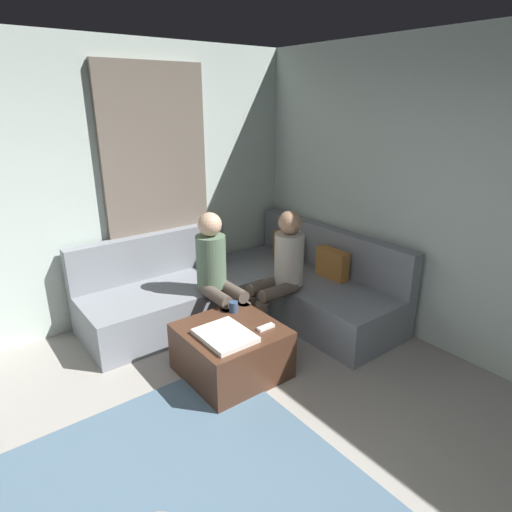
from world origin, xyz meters
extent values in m
cube|color=silver|center=(-2.94, 0.00, 1.35)|extent=(0.12, 6.00, 2.70)
cube|color=#726659|center=(-2.84, 1.30, 1.25)|extent=(0.06, 1.10, 2.50)
cube|color=gray|center=(-1.78, 2.41, 0.21)|extent=(2.10, 0.85, 0.42)
cube|color=gray|center=(-1.78, 2.76, 0.65)|extent=(2.10, 0.14, 0.45)
cube|color=gray|center=(-2.41, 1.13, 0.21)|extent=(0.85, 1.70, 0.42)
cube|color=gray|center=(-2.76, 1.13, 0.65)|extent=(0.14, 1.70, 0.45)
cube|color=#B27233|center=(-2.28, 2.58, 0.54)|extent=(0.36, 0.12, 0.36)
cube|color=#B27233|center=(-1.58, 2.58, 0.54)|extent=(0.36, 0.12, 0.36)
cube|color=#4C2D1E|center=(-1.34, 1.15, 0.21)|extent=(0.76, 0.76, 0.42)
cube|color=white|center=(-1.24, 1.03, 0.44)|extent=(0.44, 0.36, 0.04)
cylinder|color=#334C72|center=(-1.56, 1.33, 0.47)|extent=(0.08, 0.08, 0.10)
cube|color=white|center=(-1.16, 1.37, 0.43)|extent=(0.05, 0.15, 0.02)
cylinder|color=brown|center=(-1.54, 1.63, 0.21)|extent=(0.12, 0.12, 0.42)
cylinder|color=brown|center=(-1.72, 1.63, 0.21)|extent=(0.12, 0.12, 0.42)
cylinder|color=brown|center=(-1.54, 1.83, 0.48)|extent=(0.12, 0.40, 0.12)
cylinder|color=brown|center=(-1.72, 1.83, 0.48)|extent=(0.12, 0.40, 0.12)
cylinder|color=beige|center=(-1.63, 2.03, 0.73)|extent=(0.28, 0.28, 0.50)
sphere|color=tan|center=(-1.63, 2.03, 1.09)|extent=(0.22, 0.22, 0.22)
cylinder|color=brown|center=(-1.63, 1.50, 0.21)|extent=(0.12, 0.12, 0.42)
cylinder|color=brown|center=(-1.63, 1.32, 0.21)|extent=(0.12, 0.12, 0.42)
cylinder|color=brown|center=(-1.83, 1.50, 0.48)|extent=(0.40, 0.12, 0.12)
cylinder|color=brown|center=(-1.83, 1.32, 0.48)|extent=(0.40, 0.12, 0.12)
cylinder|color=#597259|center=(-2.03, 1.41, 0.73)|extent=(0.28, 0.28, 0.50)
sphere|color=#D8AD8C|center=(-2.03, 1.41, 1.09)|extent=(0.22, 0.22, 0.22)
camera|label=1|loc=(1.24, -0.57, 2.17)|focal=30.45mm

